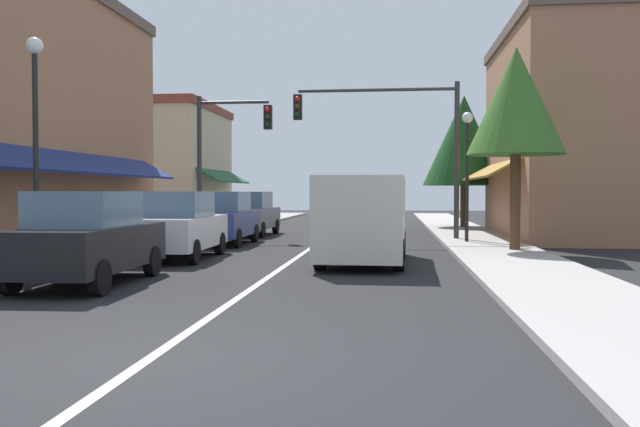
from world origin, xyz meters
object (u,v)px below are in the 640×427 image
Objects in this scene: parked_car_nearest_left at (87,239)px; tree_right_near at (516,102)px; parked_car_third_left at (223,218)px; street_lamp_left_near at (35,116)px; tree_right_far at (464,141)px; parked_car_second_left at (178,226)px; van_in_lane at (364,217)px; traffic_signal_mast_arm at (398,131)px; parked_car_far_left at (250,214)px; street_lamp_right_mid at (467,155)px; traffic_signal_left_corner at (224,145)px.

tree_right_near is (9.23, 7.54, 3.44)m from parked_car_nearest_left.
parked_car_third_left is 8.81m from street_lamp_left_near.
parked_car_nearest_left and parked_car_third_left have the same top height.
street_lamp_left_near is at bearing -103.65° from parked_car_third_left.
tree_right_far reaches higher than parked_car_third_left.
parked_car_second_left is 0.79× the size of van_in_lane.
parked_car_nearest_left is 9.80m from parked_car_third_left.
traffic_signal_mast_arm is at bearing 20.87° from parked_car_third_left.
tree_right_far reaches higher than parked_car_far_left.
parked_car_third_left is 0.99× the size of parked_car_far_left.
street_lamp_left_near is at bearing -96.55° from parked_car_far_left.
parked_car_far_left is 13.38m from street_lamp_left_near.
tree_right_far reaches higher than parked_car_nearest_left.
traffic_signal_mast_arm is at bearing -21.89° from parked_car_far_left.
parked_car_nearest_left is at bearing -136.91° from van_in_lane.
street_lamp_right_mid is at bearing 64.26° from van_in_lane.
tree_right_far reaches higher than street_lamp_left_near.
parked_car_nearest_left is 1.00× the size of parked_car_second_left.
street_lamp_left_near reaches higher than parked_car_third_left.
tree_right_far is at bearing 58.38° from parked_car_second_left.
tree_right_near is at bearing -53.64° from traffic_signal_mast_arm.
street_lamp_left_near is at bearing -151.79° from tree_right_near.
street_lamp_right_mid is 0.70× the size of tree_right_far.
van_in_lane is 0.83× the size of tree_right_far.
street_lamp_right_mid reaches higher than parked_car_nearest_left.
parked_car_far_left is (-0.15, 9.64, 0.00)m from parked_car_second_left.
traffic_signal_mast_arm reaches higher than parked_car_nearest_left.
traffic_signal_mast_arm is 2.86m from street_lamp_right_mid.
van_in_lane is (5.05, -10.14, 0.27)m from parked_car_far_left.
tree_right_far reaches higher than tree_right_near.
street_lamp_left_near is (-1.87, -13.01, 2.51)m from parked_car_far_left.
parked_car_second_left and parked_car_far_left have the same top height.
parked_car_second_left is at bearing -87.48° from parked_car_far_left.
parked_car_third_left is at bearing 89.15° from parked_car_second_left.
van_in_lane is 0.89× the size of traffic_signal_mast_arm.
parked_car_third_left is 7.27m from van_in_lane.
parked_car_second_left is 9.61m from traffic_signal_mast_arm.
traffic_signal_left_corner reaches higher than street_lamp_left_near.
tree_right_near is (9.08, 2.58, 3.44)m from parked_car_second_left.
tree_right_far is (-0.14, 12.65, -0.14)m from tree_right_near.
traffic_signal_left_corner is 12.14m from tree_right_far.
tree_right_far is at bearing 64.26° from parked_car_nearest_left.
traffic_signal_left_corner reaches higher than parked_car_second_left.
traffic_signal_mast_arm is 13.04m from street_lamp_left_near.
street_lamp_left_near is (-7.80, -10.43, -0.53)m from traffic_signal_mast_arm.
parked_car_second_left is at bearing 86.78° from parked_car_nearest_left.
parked_car_second_left is 9.64m from parked_car_far_left.
parked_car_third_left is (-0.03, 4.84, 0.00)m from parked_car_second_left.
parked_car_third_left is at bearing -174.75° from street_lamp_right_mid.
parked_car_second_left is 1.01× the size of parked_car_third_left.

